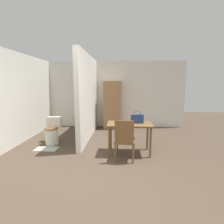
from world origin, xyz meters
TOP-DOWN VIEW (x-y plane):
  - ground_plane at (0.00, 0.00)m, footprint 16.00×16.00m
  - wall_back at (0.00, 4.14)m, footprint 5.67×0.12m
  - wall_left at (-2.39, 2.04)m, footprint 0.12×5.08m
  - partition_wall at (-0.55, 2.68)m, footprint 0.12×2.81m
  - dining_table at (0.66, 1.41)m, footprint 1.04×0.61m
  - wooden_chair at (0.54, 0.96)m, footprint 0.47×0.47m
  - toilet at (-1.44, 1.96)m, footprint 0.38×0.51m
  - handbag at (0.84, 1.46)m, footprint 0.29×0.12m
  - wooden_cabinet at (0.11, 3.84)m, footprint 0.63×0.47m
  - bath_mat at (-1.44, 1.52)m, footprint 0.56×0.34m

SIDE VIEW (x-z plane):
  - ground_plane at x=0.00m, z-range 0.00..0.00m
  - bath_mat at x=-1.44m, z-range 0.00..0.01m
  - toilet at x=-1.44m, z-range -0.04..0.69m
  - wooden_chair at x=0.54m, z-range 0.03..0.94m
  - dining_table at x=0.66m, z-range 0.27..0.99m
  - handbag at x=0.84m, z-range 0.69..0.98m
  - wooden_cabinet at x=0.11m, z-range 0.00..1.75m
  - wall_back at x=0.00m, z-range 0.00..2.50m
  - wall_left at x=-2.39m, z-range 0.00..2.50m
  - partition_wall at x=-0.55m, z-range 0.00..2.50m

